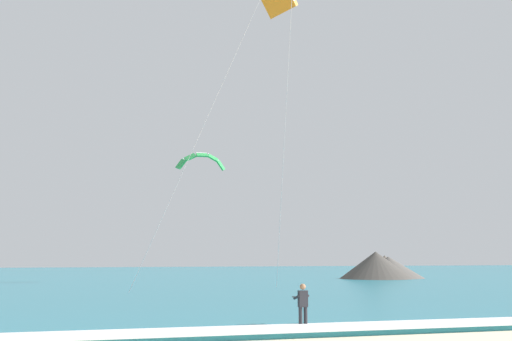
# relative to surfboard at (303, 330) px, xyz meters

# --- Properties ---
(sea) EXTENTS (200.00, 120.00, 0.20)m
(sea) POSITION_rel_surfboard_xyz_m (1.87, 57.94, 0.07)
(sea) COLOR teal
(sea) RESTS_ON ground
(surf_foam) EXTENTS (200.00, 2.33, 0.04)m
(surf_foam) POSITION_rel_surfboard_xyz_m (1.87, -1.06, 0.19)
(surf_foam) COLOR white
(surf_foam) RESTS_ON sea
(surfboard) EXTENTS (0.49, 1.42, 0.09)m
(surfboard) POSITION_rel_surfboard_xyz_m (0.00, 0.00, 0.00)
(surfboard) COLOR yellow
(surfboard) RESTS_ON ground
(kitesurfer) EXTENTS (0.55, 0.53, 1.69)m
(kitesurfer) POSITION_rel_surfboard_xyz_m (-0.00, 0.02, 0.91)
(kitesurfer) COLOR #232328
(kitesurfer) RESTS_ON ground
(kite_distant) EXTENTS (4.88, 1.38, 1.75)m
(kite_distant) POSITION_rel_surfboard_xyz_m (2.63, 35.36, 11.76)
(kite_distant) COLOR green
(headland_right) EXTENTS (10.69, 9.68, 3.16)m
(headland_right) POSITION_rel_surfboard_xyz_m (24.43, 41.41, 1.41)
(headland_right) COLOR #56514C
(headland_right) RESTS_ON ground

